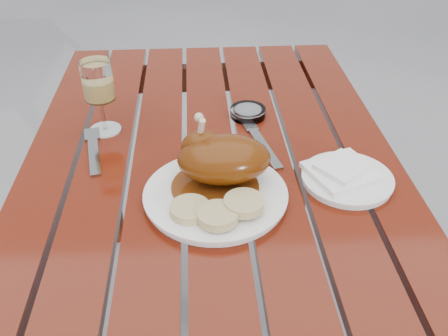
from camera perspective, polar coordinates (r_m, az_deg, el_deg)
The scene contains 10 objects.
table at distance 1.34m, azimuth -1.27°, elevation -11.61°, with size 0.80×1.20×0.75m, color maroon.
dinner_plate at distance 0.95m, azimuth -0.97°, elevation -3.17°, with size 0.28×0.28×0.02m, color white.
roast_duck at distance 0.95m, azimuth -0.41°, elevation 1.08°, with size 0.19×0.17×0.13m.
bread_dumplings at distance 0.89m, azimuth -0.78°, elevation -4.75°, with size 0.17×0.10×0.02m.
wine_glass at distance 1.16m, azimuth -13.95°, elevation 7.83°, with size 0.07×0.07×0.17m, color #F5D26F.
side_plate at distance 1.03m, azimuth 13.89°, elevation -1.25°, with size 0.18×0.18×0.01m, color white.
napkin at distance 1.02m, azimuth 13.31°, elevation -0.37°, with size 0.13×0.12×0.01m, color white.
ashtray at distance 1.22m, azimuth 2.74°, elevation 6.37°, with size 0.09×0.09×0.02m, color #B2B7BC.
fork at distance 1.12m, azimuth -14.67°, elevation 1.70°, with size 0.02×0.18×0.01m, color gray.
knife at distance 1.12m, azimuth 4.21°, elevation 2.98°, with size 0.02×0.22×0.01m, color gray.
Camera 1 is at (-0.03, -0.91, 1.35)m, focal length 40.00 mm.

